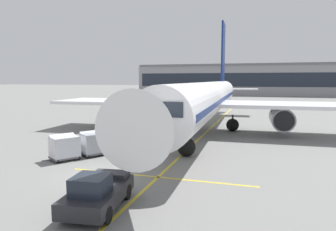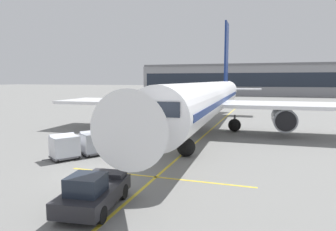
% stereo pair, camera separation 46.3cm
% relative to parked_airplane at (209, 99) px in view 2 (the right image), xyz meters
% --- Properties ---
extents(ground_plane, '(600.00, 600.00, 0.00)m').
position_rel_parked_airplane_xyz_m(ground_plane, '(-3.49, -18.32, -3.75)').
color(ground_plane, slate).
extents(parked_airplane, '(36.84, 46.87, 15.67)m').
position_rel_parked_airplane_xyz_m(parked_airplane, '(0.00, 0.00, 0.00)').
color(parked_airplane, white).
rests_on(parked_airplane, ground).
extents(belt_loader, '(3.97, 4.97, 3.29)m').
position_rel_parked_airplane_xyz_m(belt_loader, '(-4.17, -11.33, -2.85)').
color(belt_loader, gold).
rests_on(belt_loader, ground).
extents(baggage_cart_lead, '(2.44, 2.71, 1.91)m').
position_rel_parked_airplane_xyz_m(baggage_cart_lead, '(-6.70, -13.76, -2.75)').
color(baggage_cart_lead, '#515156').
rests_on(baggage_cart_lead, ground).
extents(baggage_cart_second, '(2.44, 2.71, 1.91)m').
position_rel_parked_airplane_xyz_m(baggage_cart_second, '(-8.05, -15.67, -2.75)').
color(baggage_cart_second, '#515156').
rests_on(baggage_cart_second, ground).
extents(pushback_tug, '(2.61, 4.62, 1.83)m').
position_rel_parked_airplane_xyz_m(pushback_tug, '(-1.13, -22.79, -2.92)').
color(pushback_tug, '#232328').
rests_on(pushback_tug, ground).
extents(ground_crew_by_loader, '(0.57, 0.27, 1.74)m').
position_rel_parked_airplane_xyz_m(ground_crew_by_loader, '(-7.46, -11.86, -2.75)').
color(ground_crew_by_loader, '#333847').
rests_on(ground_crew_by_loader, ground).
extents(ground_crew_by_carts, '(0.41, 0.49, 1.74)m').
position_rel_parked_airplane_xyz_m(ground_crew_by_carts, '(-5.95, -12.45, -2.75)').
color(ground_crew_by_carts, '#514C42').
rests_on(ground_crew_by_carts, ground).
extents(ground_crew_marshaller, '(0.42, 0.48, 1.74)m').
position_rel_parked_airplane_xyz_m(ground_crew_marshaller, '(-5.12, -10.95, -2.75)').
color(ground_crew_marshaller, black).
rests_on(ground_crew_marshaller, ground).
extents(ground_crew_wingwalker, '(0.52, 0.39, 1.74)m').
position_rel_parked_airplane_xyz_m(ground_crew_wingwalker, '(-6.70, -12.44, -2.75)').
color(ground_crew_wingwalker, '#333847').
rests_on(ground_crew_wingwalker, ground).
extents(safety_cone_engine_keepout, '(0.65, 0.65, 0.74)m').
position_rel_parked_airplane_xyz_m(safety_cone_engine_keepout, '(-8.56, -4.64, -3.39)').
color(safety_cone_engine_keepout, black).
rests_on(safety_cone_engine_keepout, ground).
extents(apron_guidance_line_lead_in, '(0.20, 110.00, 0.01)m').
position_rel_parked_airplane_xyz_m(apron_guidance_line_lead_in, '(-0.01, -0.87, -3.74)').
color(apron_guidance_line_lead_in, yellow).
rests_on(apron_guidance_line_lead_in, ground).
extents(apron_guidance_line_stop_bar, '(12.00, 0.20, 0.01)m').
position_rel_parked_airplane_xyz_m(apron_guidance_line_stop_bar, '(0.03, -17.51, -3.74)').
color(apron_guidance_line_stop_bar, yellow).
rests_on(apron_guidance_line_stop_bar, ground).
extents(terminal_building, '(98.76, 16.07, 12.01)m').
position_rel_parked_airplane_xyz_m(terminal_building, '(6.60, 90.24, 2.20)').
color(terminal_building, '#939399').
rests_on(terminal_building, ground).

